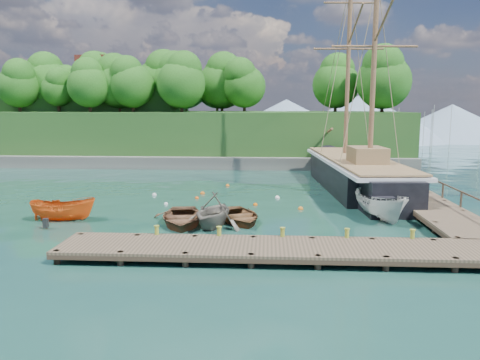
% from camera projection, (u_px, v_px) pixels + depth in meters
% --- Properties ---
extents(ground, '(160.00, 160.00, 0.00)m').
position_uv_depth(ground, '(245.00, 222.00, 27.25)').
color(ground, '#1A3E35').
rests_on(ground, ground).
extents(dock_near, '(20.00, 3.20, 1.10)m').
position_uv_depth(dock_near, '(283.00, 249.00, 20.66)').
color(dock_near, '#43392A').
rests_on(dock_near, ground).
extents(dock_east, '(3.20, 24.00, 1.10)m').
position_uv_depth(dock_east, '(410.00, 194.00, 33.42)').
color(dock_east, '#43392A').
rests_on(dock_east, ground).
extents(bollard_0, '(0.26, 0.26, 0.45)m').
position_uv_depth(bollard_0, '(157.00, 247.00, 22.46)').
color(bollard_0, olive).
rests_on(bollard_0, ground).
extents(bollard_1, '(0.26, 0.26, 0.45)m').
position_uv_depth(bollard_1, '(219.00, 248.00, 22.28)').
color(bollard_1, olive).
rests_on(bollard_1, ground).
extents(bollard_2, '(0.26, 0.26, 0.45)m').
position_uv_depth(bollard_2, '(282.00, 249.00, 22.11)').
color(bollard_2, olive).
rests_on(bollard_2, ground).
extents(bollard_3, '(0.26, 0.26, 0.45)m').
position_uv_depth(bollard_3, '(346.00, 250.00, 21.93)').
color(bollard_3, olive).
rests_on(bollard_3, ground).
extents(bollard_4, '(0.26, 0.26, 0.45)m').
position_uv_depth(bollard_4, '(411.00, 251.00, 21.76)').
color(bollard_4, olive).
rests_on(bollard_4, ground).
extents(rowboat_0, '(4.13, 5.31, 1.01)m').
position_uv_depth(rowboat_0, '(182.00, 224.00, 26.79)').
color(rowboat_0, brown).
rests_on(rowboat_0, ground).
extents(rowboat_1, '(4.23, 4.63, 2.08)m').
position_uv_depth(rowboat_1, '(213.00, 227.00, 26.14)').
color(rowboat_1, '#6A645A').
rests_on(rowboat_1, ground).
extents(rowboat_2, '(4.43, 5.20, 0.91)m').
position_uv_depth(rowboat_2, '(239.00, 222.00, 27.33)').
color(rowboat_2, brown).
rests_on(rowboat_2, ground).
extents(motorboat_orange, '(3.95, 1.74, 1.49)m').
position_uv_depth(motorboat_orange, '(64.00, 220.00, 27.62)').
color(motorboat_orange, '#DF5C17').
rests_on(motorboat_orange, ground).
extents(cabin_boat_white, '(3.12, 5.26, 1.91)m').
position_uv_depth(cabin_boat_white, '(380.00, 219.00, 27.85)').
color(cabin_boat_white, silver).
rests_on(cabin_boat_white, ground).
extents(schooner, '(6.20, 26.98, 19.66)m').
position_uv_depth(schooner, '(355.00, 176.00, 37.73)').
color(schooner, black).
rests_on(schooner, ground).
extents(mooring_buoy_0, '(0.30, 0.30, 0.30)m').
position_uv_depth(mooring_buoy_0, '(166.00, 204.00, 32.08)').
color(mooring_buoy_0, silver).
rests_on(mooring_buoy_0, ground).
extents(mooring_buoy_1, '(0.29, 0.29, 0.29)m').
position_uv_depth(mooring_buoy_1, '(197.00, 199.00, 34.08)').
color(mooring_buoy_1, '#D24609').
rests_on(mooring_buoy_1, ground).
extents(mooring_buoy_2, '(0.30, 0.30, 0.30)m').
position_uv_depth(mooring_buoy_2, '(255.00, 205.00, 31.82)').
color(mooring_buoy_2, '#D45302').
rests_on(mooring_buoy_2, ground).
extents(mooring_buoy_3, '(0.36, 0.36, 0.36)m').
position_uv_depth(mooring_buoy_3, '(277.00, 198.00, 34.20)').
color(mooring_buoy_3, silver).
rests_on(mooring_buoy_3, ground).
extents(mooring_buoy_4, '(0.36, 0.36, 0.36)m').
position_uv_depth(mooring_buoy_4, '(203.00, 194.00, 35.89)').
color(mooring_buoy_4, '#D26114').
rests_on(mooring_buoy_4, ground).
extents(mooring_buoy_5, '(0.31, 0.31, 0.31)m').
position_uv_depth(mooring_buoy_5, '(228.00, 186.00, 39.45)').
color(mooring_buoy_5, orange).
rests_on(mooring_buoy_5, ground).
extents(mooring_buoy_6, '(0.35, 0.35, 0.35)m').
position_uv_depth(mooring_buoy_6, '(154.00, 195.00, 35.33)').
color(mooring_buoy_6, silver).
rests_on(mooring_buoy_6, ground).
extents(mooring_buoy_7, '(0.35, 0.35, 0.35)m').
position_uv_depth(mooring_buoy_7, '(301.00, 209.00, 30.54)').
color(mooring_buoy_7, orange).
rests_on(mooring_buoy_7, ground).
extents(headland, '(51.00, 19.31, 12.90)m').
position_uv_depth(headland, '(154.00, 115.00, 58.05)').
color(headland, '#474744').
rests_on(headland, ground).
extents(distant_ridge, '(117.00, 40.00, 10.00)m').
position_uv_depth(distant_ridge, '(283.00, 117.00, 95.33)').
color(distant_ridge, '#728CA5').
rests_on(distant_ridge, ground).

